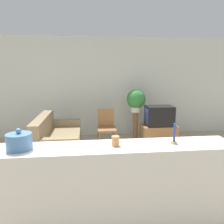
% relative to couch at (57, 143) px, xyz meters
% --- Properties ---
extents(ground_plane, '(14.00, 14.00, 0.00)m').
position_rel_couch_xyz_m(ground_plane, '(0.92, -1.84, -0.31)').
color(ground_plane, tan).
extents(wall_back, '(9.00, 0.06, 2.70)m').
position_rel_couch_xyz_m(wall_back, '(0.92, 1.59, 1.04)').
color(wall_back, silver).
rests_on(wall_back, ground_plane).
extents(couch, '(0.85, 1.65, 0.88)m').
position_rel_couch_xyz_m(couch, '(0.00, 0.00, 0.00)').
color(couch, '#847051').
rests_on(couch, ground_plane).
extents(tv_stand, '(0.84, 0.50, 0.48)m').
position_rel_couch_xyz_m(tv_stand, '(2.37, 0.54, -0.07)').
color(tv_stand, olive).
rests_on(tv_stand, ground_plane).
extents(television, '(0.65, 0.46, 0.48)m').
position_rel_couch_xyz_m(television, '(2.36, 0.54, 0.41)').
color(television, black).
rests_on(television, tv_stand).
extents(wooden_chair, '(0.44, 0.44, 0.87)m').
position_rel_couch_xyz_m(wooden_chair, '(1.09, 0.64, 0.17)').
color(wooden_chair, olive).
rests_on(wooden_chair, ground_plane).
extents(plant_stand, '(0.13, 0.13, 0.74)m').
position_rel_couch_xyz_m(plant_stand, '(1.89, 1.01, 0.06)').
color(plant_stand, olive).
rests_on(plant_stand, ground_plane).
extents(potted_plant, '(0.49, 0.49, 0.58)m').
position_rel_couch_xyz_m(potted_plant, '(1.89, 1.01, 0.74)').
color(potted_plant, white).
rests_on(potted_plant, plant_stand).
extents(foreground_counter, '(2.53, 0.44, 1.03)m').
position_rel_couch_xyz_m(foreground_counter, '(0.92, -2.35, 0.20)').
color(foreground_counter, silver).
rests_on(foreground_counter, ground_plane).
extents(decorative_bowl, '(0.25, 0.25, 0.21)m').
position_rel_couch_xyz_m(decorative_bowl, '(-0.02, -2.35, 0.80)').
color(decorative_bowl, '#4C7AAD').
rests_on(decorative_bowl, foreground_counter).
extents(candle_jar, '(0.08, 0.08, 0.10)m').
position_rel_couch_xyz_m(candle_jar, '(0.93, -2.35, 0.77)').
color(candle_jar, '#C6844C').
rests_on(candle_jar, foreground_counter).
extents(candlestick, '(0.07, 0.07, 0.22)m').
position_rel_couch_xyz_m(candlestick, '(1.54, -2.35, 0.78)').
color(candlestick, '#B7933D').
rests_on(candlestick, foreground_counter).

